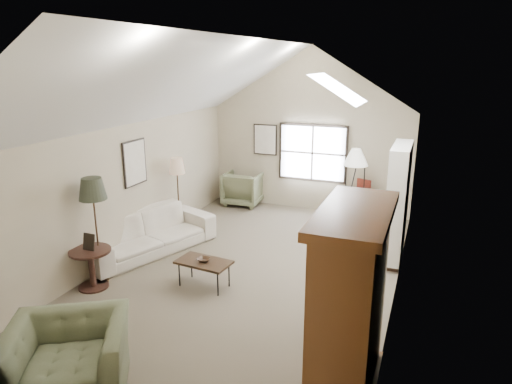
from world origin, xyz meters
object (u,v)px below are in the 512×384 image
(armoire, at_px, (349,307))
(side_table, at_px, (92,269))
(coffee_table, at_px, (204,274))
(armchair_far, at_px, (244,188))
(sofa, at_px, (148,233))
(armchair_near, at_px, (69,359))
(side_chair, at_px, (359,199))

(armoire, distance_m, side_table, 4.55)
(coffee_table, bearing_deg, armchair_far, 104.61)
(armoire, relative_size, sofa, 0.82)
(armchair_far, xyz_separation_m, coffee_table, (1.15, -4.41, -0.20))
(armoire, height_order, coffee_table, armoire)
(armchair_near, bearing_deg, armchair_far, 65.93)
(coffee_table, distance_m, side_table, 1.85)
(armoire, relative_size, armchair_near, 1.72)
(armoire, distance_m, sofa, 5.13)
(armchair_near, bearing_deg, coffee_table, 53.88)
(armchair_far, distance_m, coffee_table, 4.56)
(side_table, bearing_deg, armchair_near, -54.85)
(armchair_near, relative_size, side_table, 1.90)
(side_chair, bearing_deg, side_table, -102.99)
(armchair_near, bearing_deg, side_table, 93.86)
(armoire, bearing_deg, side_chair, 97.77)
(coffee_table, distance_m, side_chair, 4.78)
(armchair_far, xyz_separation_m, side_chair, (2.99, 0.00, 0.03))
(armoire, distance_m, armchair_near, 3.19)
(side_table, height_order, side_chair, side_chair)
(sofa, distance_m, armchair_near, 3.97)
(armchair_near, xyz_separation_m, armchair_far, (-0.91, 7.21, 0.02))
(sofa, relative_size, armchair_far, 2.83)
(armoire, height_order, side_chair, armoire)
(coffee_table, bearing_deg, sofa, 152.52)
(side_chair, bearing_deg, armoire, -60.51)
(sofa, bearing_deg, armchair_near, -137.72)
(coffee_table, relative_size, side_table, 1.32)
(armchair_far, relative_size, side_chair, 1.02)
(sofa, height_order, side_chair, side_chair)
(side_table, bearing_deg, side_chair, 55.30)
(armchair_far, bearing_deg, armoire, 120.07)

